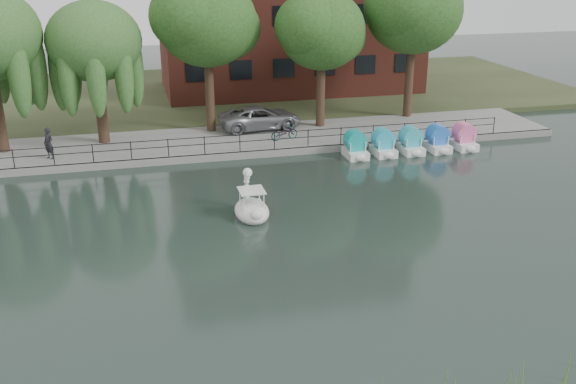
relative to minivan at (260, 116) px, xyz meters
name	(u,v)px	position (x,y,z in m)	size (l,w,h in m)	color
ground_plane	(301,261)	(-2.10, -17.68, -1.23)	(120.00, 120.00, 0.00)	#334540
promenade	(232,141)	(-2.10, -1.68, -1.03)	(40.00, 6.00, 0.40)	gray
kerb	(241,155)	(-2.10, -4.63, -1.03)	(40.00, 0.25, 0.40)	gray
land_strip	(204,94)	(-2.10, 12.32, -1.05)	(60.00, 22.00, 0.36)	#47512D
railing	(240,138)	(-2.10, -4.43, -0.08)	(32.00, 0.05, 1.00)	black
willow_mid	(94,42)	(-9.60, -0.68, 5.02)	(5.32, 5.32, 8.15)	#473323
broadleaf_center	(207,22)	(-3.10, 0.32, 5.83)	(6.00, 6.00, 9.25)	#473323
broadleaf_right	(322,31)	(3.90, -0.18, 5.16)	(5.40, 5.40, 8.32)	#473323
broadleaf_far	(414,10)	(10.40, 0.82, 6.17)	(6.30, 6.30, 9.71)	#473323
minivan	(260,116)	(0.00, 0.00, 0.00)	(5.94, 2.73, 1.65)	gray
bicycle	(284,132)	(0.88, -2.79, -0.33)	(1.72, 0.60, 1.00)	gray
pedestrian	(48,141)	(-12.41, -3.29, 0.16)	(0.71, 0.48, 1.98)	black
swan_boat	(251,207)	(-3.09, -12.93, -0.78)	(1.53, 2.50, 2.02)	white
pedal_boat_row	(411,143)	(7.69, -5.85, -0.62)	(7.95, 1.70, 1.40)	white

